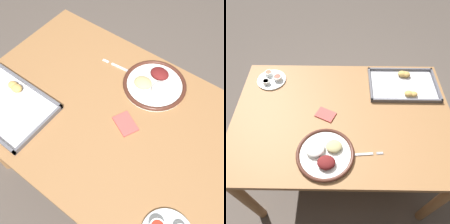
% 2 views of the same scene
% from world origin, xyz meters
% --- Properties ---
extents(ground_plane, '(8.00, 8.00, 0.00)m').
position_xyz_m(ground_plane, '(0.00, 0.00, 0.00)').
color(ground_plane, '#564C44').
extents(dining_table, '(1.29, 0.86, 0.76)m').
position_xyz_m(dining_table, '(0.00, 0.00, 0.66)').
color(dining_table, olive).
rests_on(dining_table, ground_plane).
extents(dinner_plate, '(0.30, 0.30, 0.05)m').
position_xyz_m(dinner_plate, '(-0.09, -0.26, 0.78)').
color(dinner_plate, white).
rests_on(dinner_plate, dining_table).
extents(fork, '(0.22, 0.03, 0.00)m').
position_xyz_m(fork, '(0.09, -0.25, 0.77)').
color(fork, silver).
rests_on(fork, dining_table).
extents(baking_tray, '(0.44, 0.29, 0.04)m').
position_xyz_m(baking_tray, '(0.40, 0.25, 0.77)').
color(baking_tray, '#595960').
rests_on(baking_tray, dining_table).
extents(napkin, '(0.13, 0.12, 0.01)m').
position_xyz_m(napkin, '(-0.10, -0.00, 0.77)').
color(napkin, '#CC4C47').
rests_on(napkin, dining_table).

